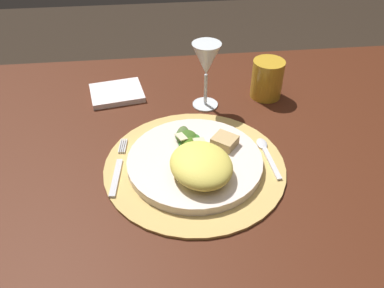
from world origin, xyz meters
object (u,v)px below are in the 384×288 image
object	(u,v)px
dining_table	(224,195)
wine_glass	(206,62)
fork	(118,169)
napkin	(117,93)
spoon	(266,152)
dinner_plate	(195,161)
amber_tumbler	(267,79)

from	to	relation	value
dining_table	wine_glass	xyz separation A→B (m)	(-0.03, 0.16, 0.27)
fork	wine_glass	distance (m)	0.32
fork	napkin	xyz separation A→B (m)	(-0.01, 0.29, -0.00)
dining_table	spoon	xyz separation A→B (m)	(0.07, -0.04, 0.16)
spoon	napkin	bearing A→B (deg)	139.52
dinner_plate	fork	distance (m)	0.15
napkin	amber_tumbler	bearing A→B (deg)	-6.54
spoon	napkin	distance (m)	0.42
dining_table	spoon	bearing A→B (deg)	-26.46
dining_table	amber_tumbler	size ratio (longest dim) A/B	14.11
spoon	napkin	xyz separation A→B (m)	(-0.32, 0.27, -0.00)
spoon	amber_tumbler	bearing A→B (deg)	75.66
fork	wine_glass	xyz separation A→B (m)	(0.21, 0.22, 0.11)
fork	napkin	distance (m)	0.29
fork	dining_table	bearing A→B (deg)	13.82
napkin	dinner_plate	bearing A→B (deg)	-60.49
dinner_plate	dining_table	bearing A→B (deg)	37.37
dinner_plate	napkin	xyz separation A→B (m)	(-0.17, 0.29, -0.01)
dining_table	dinner_plate	size ratio (longest dim) A/B	5.02
dining_table	amber_tumbler	distance (m)	0.31
dining_table	napkin	bearing A→B (deg)	136.10
wine_glass	amber_tumbler	size ratio (longest dim) A/B	1.69
dinner_plate	amber_tumbler	bearing A→B (deg)	49.99
dining_table	fork	xyz separation A→B (m)	(-0.23, -0.06, 0.16)
fork	spoon	xyz separation A→B (m)	(0.31, 0.02, -0.00)
dinner_plate	spoon	bearing A→B (deg)	8.28
wine_glass	amber_tumbler	distance (m)	0.18
spoon	napkin	size ratio (longest dim) A/B	1.01
dinner_plate	spoon	world-z (taller)	dinner_plate
spoon	amber_tumbler	world-z (taller)	amber_tumbler
dining_table	dinner_plate	bearing A→B (deg)	-142.63
spoon	napkin	world-z (taller)	napkin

